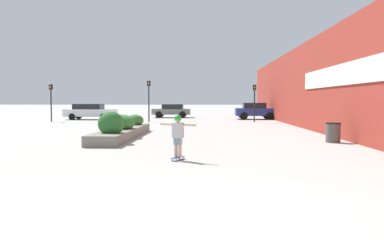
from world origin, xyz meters
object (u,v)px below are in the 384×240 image
object	(u,v)px
skateboard	(178,158)
car_rightmost	(326,111)
traffic_light_right	(254,96)
traffic_light_far_left	(51,96)
car_leftmost	(90,111)
car_center_right	(255,111)
skateboarder	(178,131)
trash_bin	(333,132)
car_center_left	(172,110)
traffic_light_left	(149,94)

from	to	relation	value
skateboard	car_rightmost	world-z (taller)	car_rightmost
traffic_light_right	traffic_light_far_left	distance (m)	17.48
car_leftmost	traffic_light_far_left	distance (m)	4.40
car_leftmost	car_center_right	size ratio (longest dim) A/B	1.23
skateboarder	traffic_light_right	bearing A→B (deg)	101.28
car_leftmost	traffic_light_far_left	size ratio (longest dim) A/B	1.48
trash_bin	car_center_left	bearing A→B (deg)	111.62
car_center_right	traffic_light_right	size ratio (longest dim) A/B	1.23
skateboard	car_center_right	bearing A→B (deg)	102.14
skateboard	car_rightmost	size ratio (longest dim) A/B	0.14
skateboard	trash_bin	size ratio (longest dim) A/B	0.73
skateboard	car_rightmost	bearing A→B (deg)	89.00
skateboarder	traffic_light_left	distance (m)	20.85
trash_bin	car_rightmost	world-z (taller)	car_rightmost
skateboard	traffic_light_right	world-z (taller)	traffic_light_right
traffic_light_far_left	car_center_right	bearing A→B (deg)	14.18
car_center_left	traffic_light_right	size ratio (longest dim) A/B	1.27
car_center_left	traffic_light_right	xyz separation A→B (m)	(7.76, -7.53, 1.41)
skateboard	traffic_light_far_left	distance (m)	24.04
skateboard	skateboarder	distance (m)	0.81
skateboarder	car_center_right	world-z (taller)	car_center_right
car_leftmost	car_center_right	bearing A→B (deg)	94.03
trash_bin	skateboard	bearing A→B (deg)	-141.47
car_rightmost	traffic_light_left	distance (m)	18.01
skateboard	car_leftmost	size ratio (longest dim) A/B	0.13
car_leftmost	traffic_light_right	world-z (taller)	traffic_light_right
car_center_right	car_rightmost	world-z (taller)	car_center_right
car_center_left	traffic_light_far_left	xyz separation A→B (m)	(-9.72, -7.82, 1.44)
car_leftmost	traffic_light_far_left	bearing A→B (deg)	-33.77
skateboarder	traffic_light_far_left	world-z (taller)	traffic_light_far_left
car_rightmost	trash_bin	bearing A→B (deg)	163.33
car_leftmost	car_rightmost	xyz separation A→B (m)	(23.02, 2.70, -0.01)
traffic_light_left	car_rightmost	bearing A→B (deg)	20.12
car_rightmost	traffic_light_left	xyz separation A→B (m)	(-16.85, -6.17, 1.61)
traffic_light_right	traffic_light_far_left	world-z (taller)	traffic_light_far_left
skateboard	traffic_light_far_left	bearing A→B (deg)	146.27
skateboarder	traffic_light_right	xyz separation A→B (m)	(4.95, 20.70, 1.29)
trash_bin	car_rightmost	size ratio (longest dim) A/B	0.19
car_center_left	traffic_light_right	distance (m)	10.91
car_center_right	car_leftmost	bearing A→B (deg)	-85.97
skateboard	traffic_light_left	bearing A→B (deg)	125.95
traffic_light_far_left	car_center_left	bearing A→B (deg)	38.84
traffic_light_far_left	trash_bin	bearing A→B (deg)	-39.07
trash_bin	car_center_left	distance (m)	24.92
trash_bin	traffic_light_left	bearing A→B (deg)	124.20
skateboard	traffic_light_left	distance (m)	20.92
skateboard	trash_bin	xyz separation A→B (m)	(6.37, 5.07, 0.37)
skateboarder	trash_bin	distance (m)	8.15
car_leftmost	car_rightmost	distance (m)	23.17
car_leftmost	traffic_light_left	size ratio (longest dim) A/B	1.36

